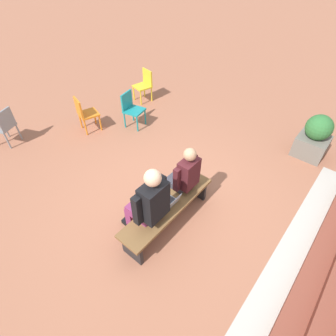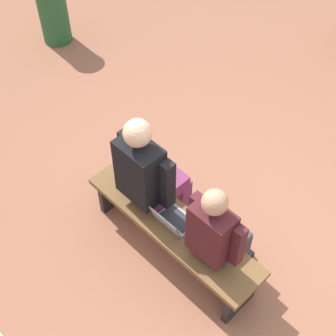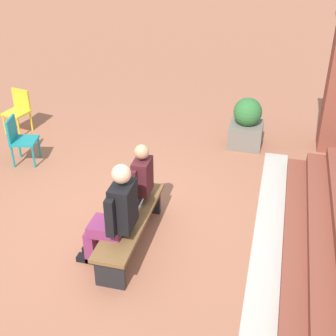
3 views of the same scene
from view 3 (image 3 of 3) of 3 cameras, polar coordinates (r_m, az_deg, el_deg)
The scene contains 9 objects.
ground_plane at distance 6.72m, azimuth -5.55°, elevation -7.17°, with size 60.00×60.00×0.00m, color #9E6047.
concrete_strip at distance 6.17m, azimuth 11.74°, elevation -11.67°, with size 6.21×0.40×0.01m, color #B7B2A8.
bench at distance 6.18m, azimuth -4.58°, elevation -6.78°, with size 1.80×0.44×0.45m.
person_student at distance 6.36m, azimuth -3.99°, elevation -1.87°, with size 0.51×0.64×1.29m.
person_adult at distance 5.70m, azimuth -6.52°, elevation -5.46°, with size 0.60×0.75×1.43m.
laptop at distance 6.10m, azimuth -4.50°, elevation -5.64°, with size 0.32×0.29×0.21m.
plastic_chair_far_left at distance 8.45m, azimuth -17.67°, elevation 3.56°, with size 0.50×0.50×0.84m.
plastic_chair_near_bench_right at distance 9.68m, azimuth -17.77°, elevation 6.93°, with size 0.50×0.50×0.84m.
planter at distance 8.78m, azimuth 9.56°, elevation 5.29°, with size 0.60×0.60×0.94m.
Camera 3 is at (5.01, 1.92, 4.04)m, focal length 50.00 mm.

